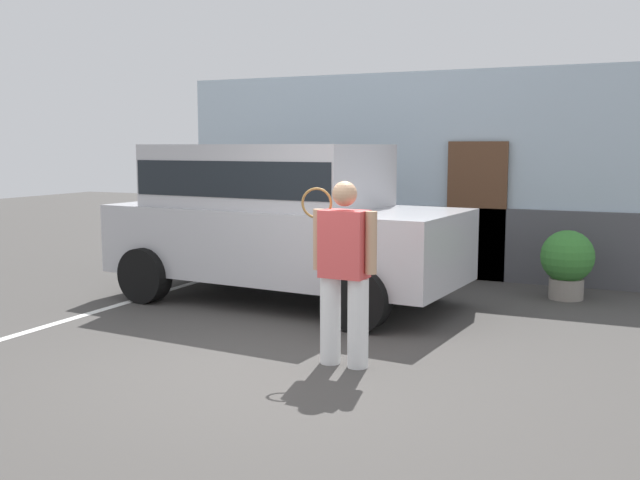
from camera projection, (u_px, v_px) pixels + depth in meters
name	position (u px, v px, depth m)	size (l,w,h in m)	color
ground_plane	(265.00, 368.00, 6.70)	(40.00, 40.00, 0.00)	#423F3D
parking_stripe_0	(114.00, 306.00, 9.29)	(0.12, 4.40, 0.01)	silver
house_frontage	(433.00, 181.00, 11.47)	(8.55, 0.40, 3.18)	silver
parked_suv	(277.00, 214.00, 9.52)	(4.74, 2.46, 2.05)	#B7B7BC
tennis_player_man	(344.00, 270.00, 6.69)	(0.77, 0.29, 1.71)	white
potted_plant_by_porch	(567.00, 261.00, 9.70)	(0.70, 0.70, 0.92)	gray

